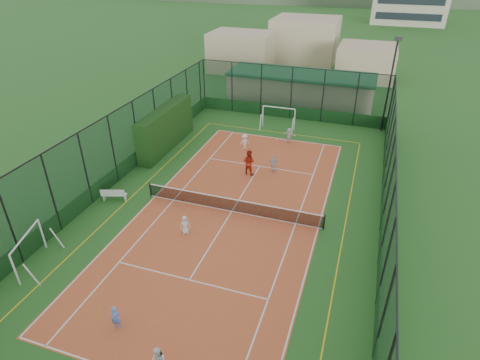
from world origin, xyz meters
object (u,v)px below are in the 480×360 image
object	(u,v)px
futsal_goal_near	(29,251)
child_far_back	(289,135)
futsal_goal_far	(278,118)
child_near_mid	(116,318)
coach	(249,162)
floodlight_ne	(389,86)
child_near_left	(185,225)
white_bench	(114,194)
child_far_right	(274,164)
clubhouse	(301,88)
child_far_left	(245,142)

from	to	relation	value
futsal_goal_near	child_far_back	size ratio (longest dim) A/B	2.30
futsal_goal_far	child_near_mid	xyz separation A→B (m)	(-1.28, -24.26, -0.38)
child_far_back	coach	xyz separation A→B (m)	(-1.60, -6.37, 0.31)
child_near_mid	floodlight_ne	bearing A→B (deg)	52.96
child_near_left	coach	xyz separation A→B (m)	(1.35, 8.01, 0.36)
white_bench	futsal_goal_near	xyz separation A→B (m)	(-0.47, -6.80, 0.50)
futsal_goal_near	child_near_left	xyz separation A→B (m)	(6.45, 5.03, -0.35)
child_near_left	coach	world-z (taller)	coach
floodlight_ne	child_near_mid	xyz separation A→B (m)	(-10.37, -26.67, -3.51)
white_bench	futsal_goal_near	distance (m)	6.84
futsal_goal_far	child_near_left	distance (m)	17.22
child_far_back	futsal_goal_near	bearing A→B (deg)	79.65
coach	child_far_right	bearing A→B (deg)	-142.46
clubhouse	white_bench	size ratio (longest dim) A/B	9.45
child_near_mid	coach	size ratio (longest dim) A/B	0.63
child_near_left	child_near_mid	world-z (taller)	child_near_mid
floodlight_ne	futsal_goal_far	size ratio (longest dim) A/B	2.68
clubhouse	white_bench	distance (m)	24.50
white_bench	futsal_goal_near	world-z (taller)	futsal_goal_near
futsal_goal_near	child_near_mid	xyz separation A→B (m)	(6.50, -2.07, -0.34)
clubhouse	child_far_left	world-z (taller)	clubhouse
floodlight_ne	child_far_back	size ratio (longest dim) A/B	6.41
clubhouse	futsal_goal_far	world-z (taller)	clubhouse
child_far_right	white_bench	bearing A→B (deg)	29.56
child_near_mid	child_far_right	bearing A→B (deg)	63.65
futsal_goal_near	child_near_left	world-z (taller)	futsal_goal_near
child_near_mid	clubhouse	bearing A→B (deg)	71.05
futsal_goal_near	coach	xyz separation A→B (m)	(7.80, 13.04, 0.01)
clubhouse	child_near_mid	xyz separation A→B (m)	(-1.77, -32.07, -0.96)
child_far_right	child_far_back	distance (m)	5.54
futsal_goal_far	child_near_left	bearing A→B (deg)	-94.96
futsal_goal_near	child_far_right	world-z (taller)	futsal_goal_near
clubhouse	futsal_goal_near	world-z (taller)	clubhouse
clubhouse	child_far_back	xyz separation A→B (m)	(1.13, -10.59, -0.92)
child_near_left	child_far_back	world-z (taller)	child_far_back
clubhouse	child_far_right	bearing A→B (deg)	-85.73
child_near_mid	child_far_right	distance (m)	16.22
white_bench	child_far_left	size ratio (longest dim) A/B	1.24
white_bench	child_far_back	world-z (taller)	child_far_back
floodlight_ne	child_far_right	bearing A→B (deg)	-124.59
futsal_goal_far	child_near_mid	world-z (taller)	futsal_goal_far
floodlight_ne	child_near_left	size ratio (longest dim) A/B	6.93
child_near_left	child_far_back	distance (m)	14.68
futsal_goal_near	white_bench	bearing A→B (deg)	-20.27
floodlight_ne	futsal_goal_far	xyz separation A→B (m)	(-9.09, -2.41, -3.13)
floodlight_ne	futsal_goal_near	xyz separation A→B (m)	(-16.87, -24.60, -3.17)
child_far_left	child_far_back	xyz separation A→B (m)	(3.19, 2.45, -0.01)
child_far_back	futsal_goal_far	bearing A→B (deg)	-44.31
child_near_mid	child_far_back	size ratio (longest dim) A/B	0.94
child_near_left	child_near_mid	bearing A→B (deg)	-120.95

